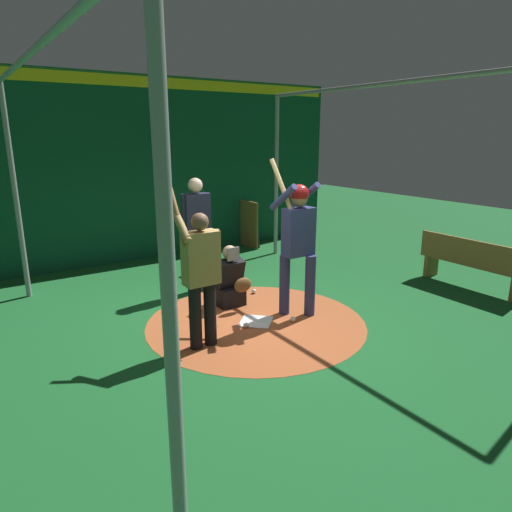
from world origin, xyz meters
name	(u,v)px	position (x,y,z in m)	size (l,w,h in m)	color
ground_plane	(256,322)	(0.00, 0.00, 0.00)	(25.24, 25.24, 0.00)	#195B28
dirt_circle	(256,322)	(0.00, 0.00, 0.00)	(3.01, 3.01, 0.01)	#AD562D
home_plate	(256,321)	(0.00, 0.00, 0.01)	(0.42, 0.42, 0.01)	white
batter	(298,237)	(0.07, 0.65, 1.15)	(0.68, 0.49, 2.19)	navy
catcher	(230,282)	(-0.76, 0.04, 0.37)	(0.58, 0.40, 0.94)	black
umpire	(197,229)	(-1.61, -0.06, 1.05)	(0.23, 0.49, 1.86)	#4C4C51
visitor	(201,271)	(0.23, -0.94, 0.96)	(0.55, 0.50, 2.03)	black
back_wall	(141,169)	(-4.14, 0.00, 1.83)	(0.22, 9.24, 3.63)	#0F472D
cage_frame	(256,153)	(0.00, 0.00, 2.28)	(5.87, 4.97, 3.28)	gray
bat_rack	(245,224)	(-3.90, 2.31, 0.49)	(1.06, 0.18, 1.05)	olive
bench	(471,262)	(0.78, 3.79, 0.45)	(1.79, 0.36, 0.85)	olive
baseball_0	(246,325)	(0.09, -0.22, 0.04)	(0.07, 0.07, 0.07)	white
baseball_1	(293,319)	(0.28, 0.43, 0.04)	(0.07, 0.07, 0.07)	white
baseball_2	(254,291)	(-0.99, 0.62, 0.04)	(0.07, 0.07, 0.07)	white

